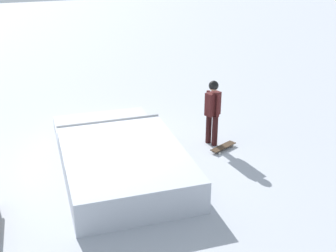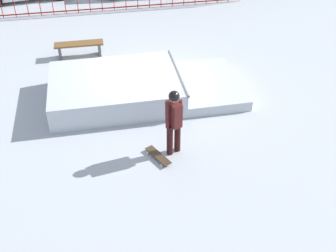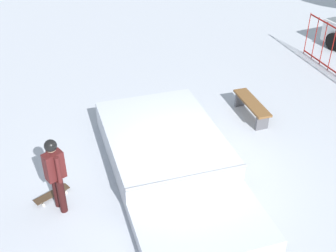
# 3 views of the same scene
# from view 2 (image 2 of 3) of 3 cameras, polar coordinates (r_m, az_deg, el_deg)

# --- Properties ---
(ground_plane) EXTENTS (60.00, 60.00, 0.00)m
(ground_plane) POSITION_cam_2_polar(r_m,az_deg,el_deg) (12.38, -2.48, 5.06)
(ground_plane) COLOR #B2B7C1
(skate_ramp) EXTENTS (5.50, 2.81, 0.74)m
(skate_ramp) POSITION_cam_2_polar(r_m,az_deg,el_deg) (11.87, -4.89, 5.19)
(skate_ramp) COLOR silver
(skate_ramp) RESTS_ON ground
(skater) EXTENTS (0.42, 0.43, 1.73)m
(skater) POSITION_cam_2_polar(r_m,az_deg,el_deg) (9.46, 0.81, 1.09)
(skater) COLOR black
(skater) RESTS_ON ground
(skateboard) EXTENTS (0.51, 0.81, 0.09)m
(skateboard) POSITION_cam_2_polar(r_m,az_deg,el_deg) (9.87, -1.36, -4.09)
(skateboard) COLOR #3F2D1E
(skateboard) RESTS_ON ground
(park_bench) EXTENTS (1.62, 0.48, 0.48)m
(park_bench) POSITION_cam_2_polar(r_m,az_deg,el_deg) (14.32, -12.08, 10.62)
(park_bench) COLOR brown
(park_bench) RESTS_ON ground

